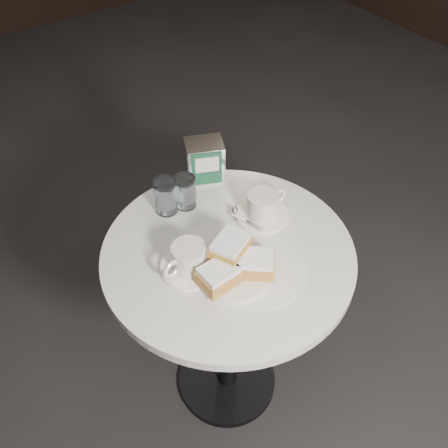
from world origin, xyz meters
TOP-DOWN VIEW (x-y plane):
  - ground at (0.00, 0.00)m, footprint 7.00×7.00m
  - cafe_table at (0.00, 0.00)m, footprint 0.70×0.70m
  - sugar_spill at (0.02, -0.10)m, footprint 0.33×0.33m
  - beignet_plate at (-0.04, -0.08)m, footprint 0.24×0.24m
  - coffee_cup_left at (-0.12, 0.01)m, footprint 0.18×0.18m
  - coffee_cup_right at (0.16, 0.05)m, footprint 0.17×0.16m
  - water_glass_left at (-0.06, 0.24)m, footprint 0.07×0.07m
  - water_glass_right at (0.00, 0.22)m, footprint 0.07×0.07m
  - napkin_dispenser at (0.12, 0.30)m, footprint 0.14×0.13m

SIDE VIEW (x-z plane):
  - ground at x=0.00m, z-range 0.00..0.00m
  - cafe_table at x=0.00m, z-range 0.17..0.92m
  - sugar_spill at x=0.02m, z-range 0.74..0.75m
  - coffee_cup_right at x=0.16m, z-range 0.74..0.82m
  - coffee_cup_left at x=-0.12m, z-range 0.74..0.82m
  - beignet_plate at x=-0.04m, z-range 0.73..0.83m
  - water_glass_right at x=0.00m, z-range 0.74..0.85m
  - water_glass_left at x=-0.06m, z-range 0.74..0.85m
  - napkin_dispenser at x=0.12m, z-range 0.75..0.88m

